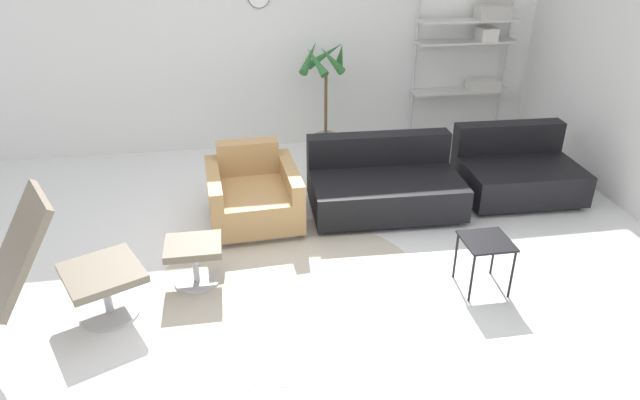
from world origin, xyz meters
TOP-DOWN VIEW (x-y plane):
  - ground_plane at (0.00, 0.00)m, footprint 12.00×12.00m
  - wall_back at (-0.00, 2.84)m, footprint 12.00×0.09m
  - round_rug at (0.02, -0.28)m, footprint 2.20×2.20m
  - lounge_chair at (-1.69, -0.56)m, footprint 1.16×0.91m
  - ottoman at (-0.73, -0.11)m, footprint 0.44×0.38m
  - armchair_red at (-0.21, 0.86)m, footprint 0.89×0.96m
  - couch_low at (1.09, 0.90)m, footprint 1.49×0.94m
  - couch_second at (2.55, 0.99)m, footprint 1.19×0.93m
  - side_table at (1.52, -0.54)m, footprint 0.37×0.37m
  - potted_plant at (0.76, 2.38)m, footprint 0.59×0.58m
  - shelf_unit at (2.69, 2.62)m, footprint 1.25×0.28m

SIDE VIEW (x-z plane):
  - ground_plane at x=0.00m, z-range 0.00..0.00m
  - round_rug at x=0.02m, z-range 0.00..0.01m
  - couch_second at x=2.55m, z-range -0.10..0.59m
  - couch_low at x=1.09m, z-range -0.10..0.59m
  - armchair_red at x=-0.21m, z-range -0.09..0.60m
  - ottoman at x=-0.73m, z-range 0.08..0.45m
  - side_table at x=1.52m, z-range 0.16..0.60m
  - potted_plant at x=0.76m, z-range -0.05..1.36m
  - lounge_chair at x=-1.69m, z-range 0.09..1.26m
  - shelf_unit at x=2.69m, z-range 0.25..2.14m
  - wall_back at x=0.00m, z-range 0.00..2.80m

